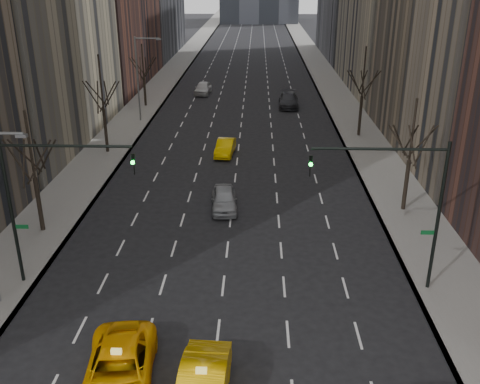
{
  "coord_description": "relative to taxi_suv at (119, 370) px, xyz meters",
  "views": [
    {
      "loc": [
        1.68,
        -12.38,
        15.65
      ],
      "look_at": [
        0.75,
        16.65,
        3.5
      ],
      "focal_mm": 40.0,
      "sensor_mm": 36.0,
      "label": 1
    }
  ],
  "objects": [
    {
      "name": "far_car_white",
      "position": [
        -1.9,
        54.88,
        -0.01
      ],
      "size": [
        2.22,
        4.86,
        1.62
      ],
      "primitive_type": "imported",
      "rotation": [
        0.0,
        0.0,
        -0.07
      ],
      "color": "silver",
      "rests_on": "ground"
    },
    {
      "name": "tree_lw_b",
      "position": [
        -8.29,
        13.6,
        2.9
      ],
      "size": [
        3.36,
        3.5,
        7.82
      ],
      "color": "black",
      "rests_on": "ground"
    },
    {
      "name": "sidewalk_right",
      "position": [
        15.96,
        65.6,
        -0.74
      ],
      "size": [
        4.5,
        320.0,
        0.15
      ],
      "primitive_type": "cube",
      "color": "slate",
      "rests_on": "ground"
    },
    {
      "name": "streetlight_far",
      "position": [
        -7.13,
        40.6,
        4.8
      ],
      "size": [
        2.83,
        0.22,
        9.0
      ],
      "color": "slate",
      "rests_on": "ground"
    },
    {
      "name": "far_suv_grey",
      "position": [
        9.26,
        48.07,
        0.02
      ],
      "size": [
        2.52,
        5.85,
        1.68
      ],
      "primitive_type": "imported",
      "rotation": [
        0.0,
        0.0,
        -0.03
      ],
      "color": "#2A2A2E",
      "rests_on": "ground"
    },
    {
      "name": "traffic_mast_right",
      "position": [
        12.82,
        7.6,
        4.67
      ],
      "size": [
        6.69,
        0.39,
        8.0
      ],
      "color": "black",
      "rests_on": "ground"
    },
    {
      "name": "tree_lw_d",
      "position": [
        -8.29,
        47.6,
        2.74
      ],
      "size": [
        3.36,
        3.5,
        7.36
      ],
      "color": "black",
      "rests_on": "ground"
    },
    {
      "name": "sidewalk_left",
      "position": [
        -8.54,
        65.6,
        -0.74
      ],
      "size": [
        4.5,
        320.0,
        0.15
      ],
      "primitive_type": "cube",
      "color": "slate",
      "rests_on": "ground"
    },
    {
      "name": "traffic_mast_left",
      "position": [
        -5.39,
        7.6,
        4.67
      ],
      "size": [
        6.69,
        0.39,
        8.0
      ],
      "color": "black",
      "rests_on": "ground"
    },
    {
      "name": "tree_rw_b",
      "position": [
        15.71,
        17.6,
        2.9
      ],
      "size": [
        3.36,
        3.5,
        7.82
      ],
      "color": "black",
      "rests_on": "ground"
    },
    {
      "name": "tree_lw_c",
      "position": [
        -8.29,
        29.6,
        3.22
      ],
      "size": [
        3.36,
        3.5,
        8.74
      ],
      "color": "black",
      "rests_on": "ground"
    },
    {
      "name": "silver_sedan_ahead",
      "position": [
        3.17,
        17.53,
        -0.07
      ],
      "size": [
        2.1,
        4.5,
        1.49
      ],
      "primitive_type": "imported",
      "rotation": [
        0.0,
        0.0,
        0.08
      ],
      "color": "gray",
      "rests_on": "ground"
    },
    {
      "name": "far_taxi",
      "position": [
        2.57,
        29.42,
        -0.12
      ],
      "size": [
        1.84,
        4.37,
        1.4
      ],
      "primitive_type": "imported",
      "rotation": [
        0.0,
        0.0,
        -0.09
      ],
      "color": "yellow",
      "rests_on": "ground"
    },
    {
      "name": "taxi_suv",
      "position": [
        0.0,
        0.0,
        0.0
      ],
      "size": [
        3.35,
        6.16,
        1.64
      ],
      "primitive_type": "imported",
      "rotation": [
        0.0,
        0.0,
        0.11
      ],
      "color": "#FFAF05",
      "rests_on": "ground"
    },
    {
      "name": "tree_rw_c",
      "position": [
        15.71,
        35.6,
        3.22
      ],
      "size": [
        3.36,
        3.5,
        8.74
      ],
      "color": "black",
      "rests_on": "ground"
    }
  ]
}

